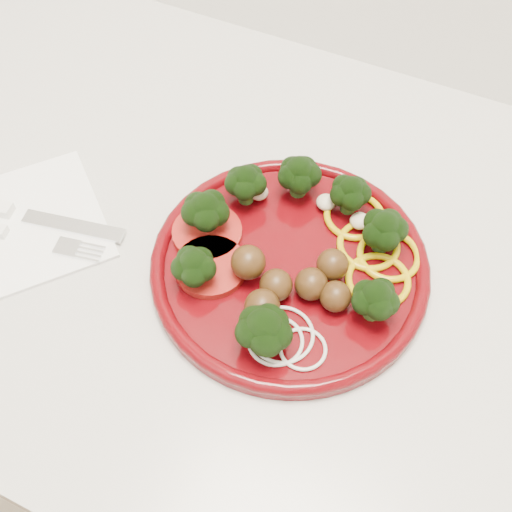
% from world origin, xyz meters
% --- Properties ---
extents(counter, '(2.40, 0.60, 0.90)m').
position_xyz_m(counter, '(0.00, 1.70, 0.45)').
color(counter, beige).
rests_on(counter, ground).
extents(plate, '(0.26, 0.26, 0.06)m').
position_xyz_m(plate, '(0.27, 1.68, 0.92)').
color(plate, '#490408').
rests_on(plate, counter).
extents(napkin, '(0.21, 0.21, 0.00)m').
position_xyz_m(napkin, '(0.01, 1.62, 0.90)').
color(napkin, white).
rests_on(napkin, counter).
extents(knife, '(0.19, 0.05, 0.01)m').
position_xyz_m(knife, '(-0.02, 1.62, 0.91)').
color(knife, silver).
rests_on(knife, napkin).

